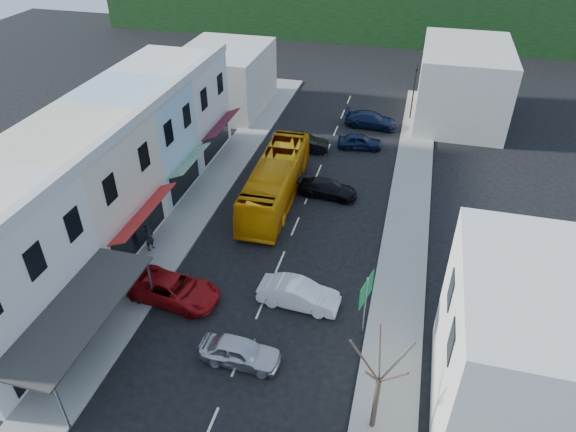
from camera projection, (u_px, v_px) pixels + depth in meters
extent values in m
plane|color=black|center=(262.00, 305.00, 29.25)|extent=(120.00, 120.00, 0.00)
cube|color=gray|center=(205.00, 196.00, 38.73)|extent=(3.00, 52.00, 0.15)
cube|color=gray|center=(407.00, 225.00, 35.63)|extent=(3.00, 52.00, 0.15)
cube|color=#591725|center=(61.00, 307.00, 24.86)|extent=(1.30, 7.65, 0.08)
cube|color=beige|center=(82.00, 190.00, 31.95)|extent=(7.00, 8.00, 8.00)
cube|color=#B22421|center=(144.00, 212.00, 31.65)|extent=(1.30, 6.80, 0.08)
cube|color=#9EBFC8|center=(137.00, 142.00, 37.54)|extent=(7.00, 6.00, 8.00)
cube|color=#195926|center=(190.00, 160.00, 37.23)|extent=(1.30, 5.10, 0.08)
cube|color=silver|center=(174.00, 108.00, 42.72)|extent=(7.00, 7.00, 8.00)
cube|color=#591725|center=(222.00, 124.00, 42.42)|extent=(1.30, 5.95, 0.08)
cube|color=silver|center=(546.00, 360.00, 21.00)|extent=(8.00, 9.00, 8.00)
cube|color=#B7B2A8|center=(225.00, 78.00, 51.57)|extent=(8.00, 10.00, 6.00)
cube|color=#B7B2A8|center=(462.00, 83.00, 48.93)|extent=(8.00, 12.00, 7.00)
imported|color=orange|center=(276.00, 182.00, 37.58)|extent=(2.83, 11.67, 3.10)
imported|color=silver|center=(240.00, 352.00, 25.58)|extent=(4.44, 1.89, 1.40)
imported|color=white|center=(299.00, 295.00, 28.94)|extent=(4.49, 2.04, 1.40)
imported|color=maroon|center=(174.00, 290.00, 29.30)|extent=(4.79, 2.42, 1.40)
imported|color=black|center=(328.00, 188.00, 38.50)|extent=(4.62, 2.16, 1.40)
imported|color=#0E1733|center=(360.00, 141.00, 45.02)|extent=(4.60, 2.38, 1.40)
imported|color=black|center=(303.00, 143.00, 44.65)|extent=(4.59, 2.34, 1.40)
imported|color=#0E1733|center=(371.00, 120.00, 48.72)|extent=(4.57, 2.02, 1.40)
imported|color=black|center=(150.00, 238.00, 32.81)|extent=(0.58, 0.70, 1.70)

